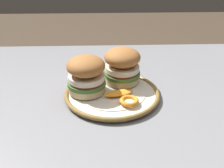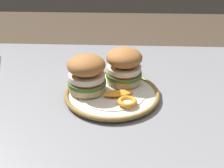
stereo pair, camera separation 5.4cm
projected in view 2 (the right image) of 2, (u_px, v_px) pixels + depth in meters
The scene contains 6 objects.
dining_table at pixel (138, 132), 0.77m from camera, with size 1.34×0.87×0.73m.
dinner_plate at pixel (112, 94), 0.75m from camera, with size 0.26×0.26×0.02m.
sandwich_half_left at pixel (87, 73), 0.73m from camera, with size 0.14×0.14×0.10m.
sandwich_half_right at pixel (124, 65), 0.77m from camera, with size 0.14×0.14×0.10m.
orange_peel_curled at pixel (127, 102), 0.68m from camera, with size 0.07×0.07×0.01m.
orange_peel_strip_long at pixel (118, 93), 0.72m from camera, with size 0.09×0.05×0.01m.
Camera 2 is at (-0.04, -0.61, 1.12)m, focal length 43.56 mm.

